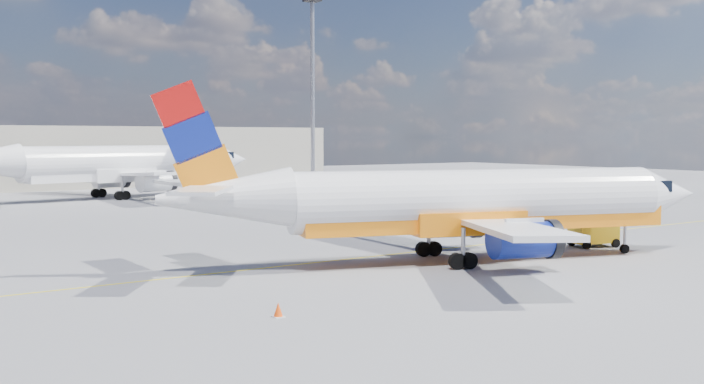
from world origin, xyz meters
TOP-DOWN VIEW (x-y plane):
  - ground at (0.00, 0.00)m, footprint 240.00×240.00m
  - taxi_line at (0.00, 3.00)m, footprint 70.00×0.15m
  - terminal_main at (5.00, 75.00)m, footprint 70.00×14.00m
  - main_jet at (4.27, -1.09)m, footprint 30.80×23.42m
  - second_jet at (3.57, 52.20)m, footprint 36.01×27.89m
  - gse_tug at (14.64, -1.43)m, footprint 2.99×2.28m
  - traffic_cone at (-9.99, -6.84)m, footprint 0.39×0.39m
  - floodlight_mast at (22.37, 42.71)m, footprint 1.61×1.61m

SIDE VIEW (x-z plane):
  - ground at x=0.00m, z-range 0.00..0.00m
  - taxi_line at x=0.00m, z-range 0.00..0.01m
  - traffic_cone at x=-9.99m, z-range -0.01..0.54m
  - gse_tug at x=14.64m, z-range -0.05..1.88m
  - main_jet at x=4.27m, z-range -1.56..7.78m
  - second_jet at x=3.57m, z-range -1.81..9.06m
  - terminal_main at x=5.00m, z-range 0.00..8.00m
  - floodlight_mast at x=22.37m, z-range 2.19..24.22m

